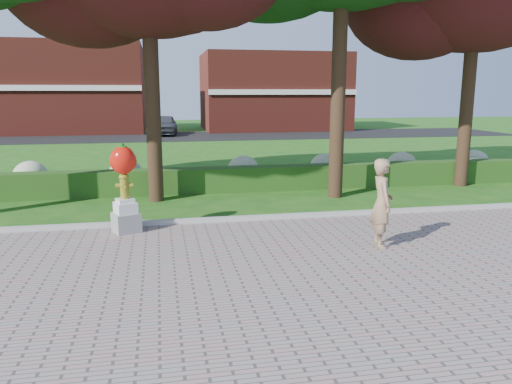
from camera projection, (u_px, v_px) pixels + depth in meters
ground at (261, 261)px, 9.70m from camera, size 100.00×100.00×0.00m
walkway at (328, 371)px, 5.85m from camera, size 40.00×14.00×0.04m
curb at (237, 219)px, 12.58m from camera, size 40.00×0.18×0.15m
lawn_hedge at (218, 180)px, 16.36m from camera, size 24.00×0.70×0.80m
hydrangea_row at (231, 170)px, 17.40m from camera, size 20.10×1.10×0.99m
street at (185, 136)px, 36.65m from camera, size 50.00×8.00×0.02m
building_left at (54, 88)px, 39.86m from camera, size 14.00×8.00×7.00m
building_right at (273, 92)px, 43.28m from camera, size 12.00×8.00×6.40m
hydrant_sculpture at (124, 186)px, 11.39m from camera, size 0.73×0.73×2.06m
woman at (382, 203)px, 10.34m from camera, size 0.54×0.74×1.86m
parked_car at (165, 125)px, 37.65m from camera, size 2.07×4.52×1.50m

